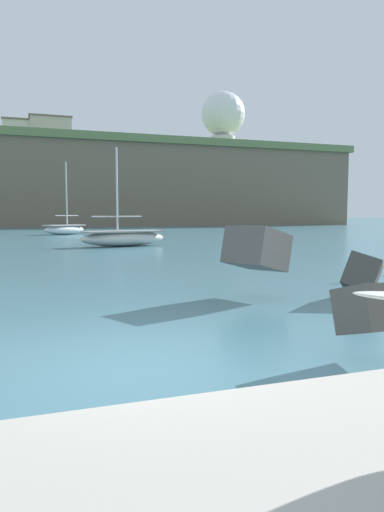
{
  "coord_description": "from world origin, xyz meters",
  "views": [
    {
      "loc": [
        -1.3,
        -6.04,
        2.03
      ],
      "look_at": [
        0.98,
        0.5,
        1.4
      ],
      "focal_mm": 32.78,
      "sensor_mm": 36.0,
      "label": 1
    }
  ],
  "objects_px": {
    "mooring_buoy_inner": "(249,245)",
    "radar_dome": "(223,117)",
    "boat_far_left": "(64,229)",
    "station_building_central": "(18,136)",
    "boat_mid_centre": "(124,238)",
    "station_building_west": "(44,141)",
    "station_building_east": "(51,135)"
  },
  "relations": [
    {
      "from": "mooring_buoy_inner",
      "to": "radar_dome",
      "type": "height_order",
      "value": "radar_dome"
    },
    {
      "from": "boat_far_left",
      "to": "station_building_central",
      "type": "bearing_deg",
      "value": 95.22
    },
    {
      "from": "mooring_buoy_inner",
      "to": "station_building_central",
      "type": "relative_size",
      "value": 0.06
    },
    {
      "from": "boat_mid_centre",
      "to": "boat_far_left",
      "type": "distance_m",
      "value": 18.36
    },
    {
      "from": "station_building_west",
      "to": "station_building_east",
      "type": "xyz_separation_m",
      "value": [
        1.23,
        -2.02,
        0.93
      ]
    },
    {
      "from": "station_building_central",
      "to": "radar_dome",
      "type": "bearing_deg",
      "value": -15.83
    },
    {
      "from": "station_building_east",
      "to": "boat_mid_centre",
      "type": "bearing_deg",
      "value": -89.15
    },
    {
      "from": "station_building_west",
      "to": "station_building_east",
      "type": "height_order",
      "value": "station_building_east"
    },
    {
      "from": "mooring_buoy_inner",
      "to": "station_building_east",
      "type": "distance_m",
      "value": 76.63
    },
    {
      "from": "boat_far_left",
      "to": "station_building_central",
      "type": "height_order",
      "value": "station_building_central"
    },
    {
      "from": "radar_dome",
      "to": "mooring_buoy_inner",
      "type": "bearing_deg",
      "value": -111.64
    },
    {
      "from": "mooring_buoy_inner",
      "to": "station_building_east",
      "type": "bearing_deg",
      "value": 95.79
    },
    {
      "from": "boat_mid_centre",
      "to": "mooring_buoy_inner",
      "type": "height_order",
      "value": "boat_mid_centre"
    },
    {
      "from": "boat_mid_centre",
      "to": "station_building_west",
      "type": "height_order",
      "value": "station_building_west"
    },
    {
      "from": "mooring_buoy_inner",
      "to": "station_building_central",
      "type": "distance_m",
      "value": 78.19
    },
    {
      "from": "mooring_buoy_inner",
      "to": "radar_dome",
      "type": "bearing_deg",
      "value": 68.36
    },
    {
      "from": "radar_dome",
      "to": "station_building_west",
      "type": "xyz_separation_m",
      "value": [
        -34.15,
        12.22,
        -4.61
      ]
    },
    {
      "from": "mooring_buoy_inner",
      "to": "station_building_central",
      "type": "height_order",
      "value": "station_building_central"
    },
    {
      "from": "mooring_buoy_inner",
      "to": "boat_far_left",
      "type": "bearing_deg",
      "value": 111.22
    },
    {
      "from": "mooring_buoy_inner",
      "to": "station_building_west",
      "type": "distance_m",
      "value": 78.52
    },
    {
      "from": "station_building_central",
      "to": "station_building_east",
      "type": "distance_m",
      "value": 6.15
    },
    {
      "from": "boat_mid_centre",
      "to": "station_building_east",
      "type": "height_order",
      "value": "station_building_east"
    },
    {
      "from": "boat_far_left",
      "to": "station_building_central",
      "type": "distance_m",
      "value": 55.2
    },
    {
      "from": "boat_mid_centre",
      "to": "station_building_west",
      "type": "bearing_deg",
      "value": 91.81
    },
    {
      "from": "station_building_west",
      "to": "mooring_buoy_inner",
      "type": "bearing_deg",
      "value": -83.45
    },
    {
      "from": "boat_far_left",
      "to": "mooring_buoy_inner",
      "type": "height_order",
      "value": "boat_far_left"
    },
    {
      "from": "radar_dome",
      "to": "station_building_west",
      "type": "distance_m",
      "value": 36.57
    },
    {
      "from": "radar_dome",
      "to": "station_building_east",
      "type": "bearing_deg",
      "value": 162.78
    },
    {
      "from": "boat_far_left",
      "to": "mooring_buoy_inner",
      "type": "bearing_deg",
      "value": -68.78
    },
    {
      "from": "station_building_west",
      "to": "station_building_east",
      "type": "bearing_deg",
      "value": -58.57
    },
    {
      "from": "boat_far_left",
      "to": "station_building_east",
      "type": "bearing_deg",
      "value": 88.56
    },
    {
      "from": "station_building_central",
      "to": "mooring_buoy_inner",
      "type": "bearing_deg",
      "value": -79.74
    }
  ]
}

